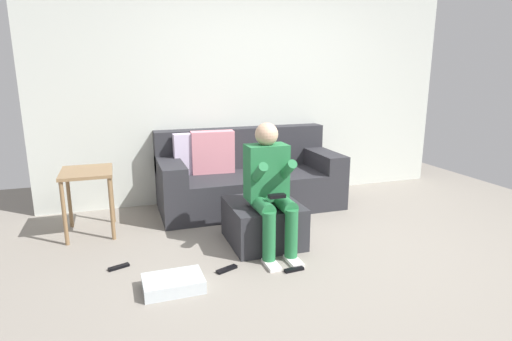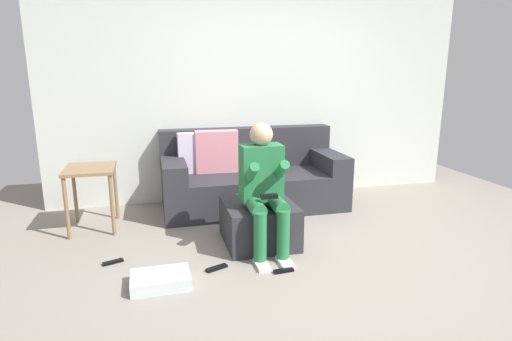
{
  "view_description": "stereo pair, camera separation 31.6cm",
  "coord_description": "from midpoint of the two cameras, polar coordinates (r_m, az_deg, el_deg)",
  "views": [
    {
      "loc": [
        -1.61,
        -2.81,
        1.55
      ],
      "look_at": [
        -0.31,
        1.06,
        0.55
      ],
      "focal_mm": 29.35,
      "sensor_mm": 36.0,
      "label": 1
    },
    {
      "loc": [
        -1.31,
        -2.9,
        1.55
      ],
      "look_at": [
        -0.31,
        1.06,
        0.55
      ],
      "focal_mm": 29.35,
      "sensor_mm": 36.0,
      "label": 2
    }
  ],
  "objects": [
    {
      "name": "person_seated",
      "position": [
        3.54,
        -0.66,
        -1.67
      ],
      "size": [
        0.35,
        0.62,
        1.11
      ],
      "color": "#26723F",
      "rests_on": "ground_plane"
    },
    {
      "name": "couch_sectional",
      "position": [
        4.8,
        -3.21,
        -1.01
      ],
      "size": [
        2.03,
        0.89,
        0.88
      ],
      "color": "#2D2D33",
      "rests_on": "ground_plane"
    },
    {
      "name": "remote_under_side_table",
      "position": [
        3.64,
        -20.64,
        -12.25
      ],
      "size": [
        0.17,
        0.1,
        0.02
      ],
      "primitive_type": "cube",
      "rotation": [
        0.0,
        0.0,
        0.35
      ],
      "color": "black",
      "rests_on": "ground_plane"
    },
    {
      "name": "side_table",
      "position": [
        4.31,
        -23.97,
        -1.38
      ],
      "size": [
        0.46,
        0.53,
        0.62
      ],
      "color": "olive",
      "rests_on": "ground_plane"
    },
    {
      "name": "ground_plane",
      "position": [
        3.56,
        7.91,
        -12.25
      ],
      "size": [
        6.56,
        6.56,
        0.0
      ],
      "primitive_type": "plane",
      "color": "gray"
    },
    {
      "name": "remote_by_storage_bin",
      "position": [
        3.4,
        -6.74,
        -13.26
      ],
      "size": [
        0.18,
        0.11,
        0.02
      ],
      "primitive_type": "cube",
      "rotation": [
        0.0,
        0.0,
        0.39
      ],
      "color": "black",
      "rests_on": "ground_plane"
    },
    {
      "name": "wall_back",
      "position": [
        5.12,
        -1.99,
        10.97
      ],
      "size": [
        5.04,
        0.1,
        2.61
      ],
      "primitive_type": "cube",
      "color": "silver",
      "rests_on": "ground_plane"
    },
    {
      "name": "remote_near_ottoman",
      "position": [
        3.38,
        2.48,
        -13.38
      ],
      "size": [
        0.16,
        0.06,
        0.02
      ],
      "primitive_type": "cube",
      "rotation": [
        0.0,
        0.0,
        0.08
      ],
      "color": "black",
      "rests_on": "ground_plane"
    },
    {
      "name": "storage_bin",
      "position": [
        3.2,
        -14.09,
        -14.75
      ],
      "size": [
        0.43,
        0.3,
        0.09
      ],
      "primitive_type": "cube",
      "rotation": [
        0.0,
        0.0,
        0.02
      ],
      "color": "silver",
      "rests_on": "ground_plane"
    },
    {
      "name": "ottoman",
      "position": [
        3.83,
        -1.39,
        -7.14
      ],
      "size": [
        0.62,
        0.67,
        0.38
      ],
      "primitive_type": "cube",
      "color": "#2D2D33",
      "rests_on": "ground_plane"
    }
  ]
}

